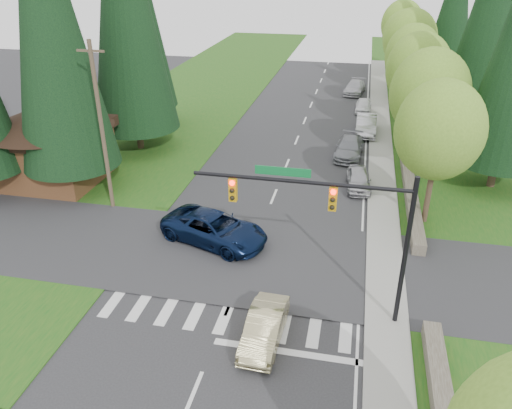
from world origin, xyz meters
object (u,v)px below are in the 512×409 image
(sedan_champagne, at_px, (264,328))
(suv_navy, at_px, (215,229))
(parked_car_b, at_px, (349,148))
(parked_car_d, at_px, (364,106))
(parked_car_c, at_px, (366,125))
(parked_car_a, at_px, (359,179))
(parked_car_e, at_px, (355,87))

(sedan_champagne, height_order, suv_navy, suv_navy)
(parked_car_b, relative_size, parked_car_d, 1.29)
(suv_navy, bearing_deg, sedan_champagne, -130.26)
(suv_navy, relative_size, parked_car_c, 1.23)
(sedan_champagne, bearing_deg, suv_navy, 122.32)
(sedan_champagne, bearing_deg, parked_car_a, 79.95)
(parked_car_a, distance_m, parked_car_e, 25.12)
(sedan_champagne, xyz_separation_m, parked_car_e, (2.24, 40.71, 0.04))
(parked_car_a, bearing_deg, sedan_champagne, -106.44)
(parked_car_a, height_order, parked_car_d, parked_car_a)
(suv_navy, height_order, parked_car_d, suv_navy)
(sedan_champagne, relative_size, parked_car_a, 1.03)
(suv_navy, relative_size, parked_car_d, 1.59)
(parked_car_c, bearing_deg, parked_car_e, 96.03)
(parked_car_b, distance_m, parked_car_e, 19.34)
(parked_car_a, bearing_deg, parked_car_c, 84.00)
(parked_car_d, height_order, parked_car_e, parked_car_e)
(suv_navy, distance_m, parked_car_e, 34.29)
(parked_car_a, height_order, parked_car_c, parked_car_c)
(parked_car_c, relative_size, parked_car_d, 1.29)
(parked_car_c, bearing_deg, parked_car_d, 92.96)
(parked_car_e, bearing_deg, parked_car_a, -80.27)
(sedan_champagne, relative_size, parked_car_b, 0.82)
(parked_car_d, bearing_deg, sedan_champagne, -94.45)
(suv_navy, relative_size, parked_car_e, 1.25)
(parked_car_b, distance_m, parked_car_d, 12.36)
(parked_car_b, bearing_deg, sedan_champagne, -92.73)
(suv_navy, distance_m, parked_car_a, 11.37)
(sedan_champagne, distance_m, parked_car_d, 33.87)
(sedan_champagne, bearing_deg, parked_car_c, 84.30)
(sedan_champagne, height_order, parked_car_e, parked_car_e)
(suv_navy, bearing_deg, parked_car_a, -21.44)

